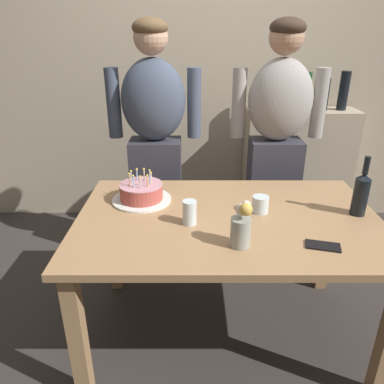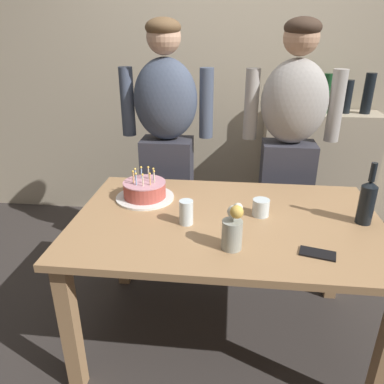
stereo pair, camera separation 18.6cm
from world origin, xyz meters
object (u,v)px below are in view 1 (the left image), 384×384
Objects in this scene: cell_phone at (323,246)px; water_glass_far at (260,204)px; flower_vase at (242,224)px; person_woman_cardigan at (276,147)px; person_man_bearded at (155,147)px; wine_bottle at (361,193)px; birthday_cake at (142,193)px; water_glass_near at (190,212)px.

water_glass_far is at bearing 137.70° from cell_phone.
water_glass_far is 0.41× the size of flower_vase.
water_glass_far is 0.59× the size of cell_phone.
person_woman_cardigan reaches higher than flower_vase.
water_glass_far reaches higher than cell_phone.
flower_vase is (-0.35, 0.01, 0.10)m from cell_phone.
water_glass_far is 0.05× the size of person_man_bearded.
person_woman_cardigan is (0.35, 1.02, 0.03)m from flower_vase.
person_woman_cardigan is (-0.27, 0.72, 0.02)m from wine_bottle.
water_glass_near is at bearing -44.91° from birthday_cake.
person_woman_cardigan reaches higher than water_glass_far.
water_glass_near is 0.38m from water_glass_far.
cell_phone is (0.57, -0.21, -0.06)m from water_glass_near.
water_glass_near is 0.39× the size of wine_bottle.
birthday_cake reaches higher than water_glass_near.
person_man_bearded is at bearing 142.74° from cell_phone.
water_glass_far is (0.36, 0.12, -0.02)m from water_glass_near.
birthday_cake is 2.20× the size of cell_phone.
birthday_cake is at bearing 167.65° from water_glass_far.
water_glass_far is 0.40m from cell_phone.
person_man_bearded reaches higher than wine_bottle.
wine_bottle is at bearing 6.83° from water_glass_near.
birthday_cake is 0.57m from person_man_bearded.
wine_bottle is 0.18× the size of person_man_bearded.
person_man_bearded is at bearing 114.03° from flower_vase.
person_woman_cardigan is (0.00, 1.03, 0.13)m from cell_phone.
wine_bottle is (0.84, 0.10, 0.06)m from water_glass_near.
birthday_cake is 1.54× the size of flower_vase.
wine_bottle is at bearing 25.41° from flower_vase.
wine_bottle is 1.30m from person_man_bearded.
birthday_cake is at bearing 136.64° from flower_vase.
person_woman_cardigan is at bearing 34.10° from birthday_cake.
water_glass_near is 0.86m from person_man_bearded.
birthday_cake reaches higher than water_glass_far.
flower_vase is 1.12m from person_man_bearded.
person_man_bearded is (-0.45, 1.02, 0.03)m from flower_vase.
person_woman_cardigan reaches higher than wine_bottle.
water_glass_far is 0.28× the size of wine_bottle.
water_glass_far is at bearing 177.22° from wine_bottle.
birthday_cake reaches higher than cell_phone.
person_woman_cardigan reaches higher than cell_phone.
cell_phone is at bearing 128.01° from person_man_bearded.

